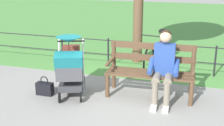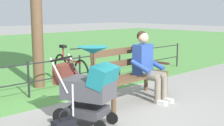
# 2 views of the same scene
# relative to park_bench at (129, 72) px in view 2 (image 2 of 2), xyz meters

# --- Properties ---
(ground_plane) EXTENTS (60.00, 60.00, 0.00)m
(ground_plane) POSITION_rel_park_bench_xyz_m (0.67, 0.12, -0.53)
(ground_plane) COLOR gray
(park_bench) EXTENTS (1.62, 0.67, 0.96)m
(park_bench) POSITION_rel_park_bench_xyz_m (0.00, 0.00, 0.00)
(park_bench) COLOR brown
(park_bench) RESTS_ON ground
(person_on_bench) EXTENTS (0.55, 0.74, 1.28)m
(person_on_bench) POSITION_rel_park_bench_xyz_m (-0.26, 0.22, 0.15)
(person_on_bench) COLOR slate
(person_on_bench) RESTS_ON ground
(stroller) EXTENTS (0.77, 0.99, 1.15)m
(stroller) POSITION_rel_park_bench_xyz_m (1.39, 0.52, 0.07)
(stroller) COLOR black
(stroller) RESTS_ON ground
(park_fence) EXTENTS (8.61, 0.04, 0.70)m
(park_fence) POSITION_rel_park_bench_xyz_m (0.17, -1.40, -0.10)
(park_fence) COLOR black
(park_fence) RESTS_ON ground
(bicycle) EXTENTS (0.46, 1.64, 0.89)m
(bicycle) POSITION_rel_park_bench_xyz_m (0.15, -1.61, -0.16)
(bicycle) COLOR black
(bicycle) RESTS_ON ground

